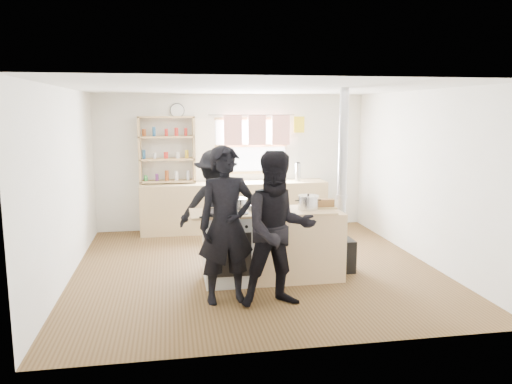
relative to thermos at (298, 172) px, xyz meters
The scene contains 14 objects.
ground 2.74m from the thermos, 118.23° to the right, with size 5.00×5.00×0.01m, color brown.
back_counter 1.34m from the thermos, behind, with size 3.40×0.55×0.90m, color tan.
shelving_unit 2.44m from the thermos, behind, with size 1.00×0.28×1.20m.
thermos is the anchor object (origin of this frame).
cooking_island 3.02m from the thermos, 110.71° to the right, with size 1.97×0.64×0.93m.
skillet_greens 3.43m from the thermos, 120.57° to the right, with size 0.46×0.46×0.05m.
roast_tray 2.98m from the thermos, 113.27° to the right, with size 0.38×0.29×0.07m.
stockpot_stove 3.05m from the thermos, 119.04° to the right, with size 0.21×0.21×0.17m.
stockpot_counter 2.86m from the thermos, 101.85° to the right, with size 0.28×0.28×0.21m.
bread_board 2.77m from the thermos, 96.99° to the right, with size 0.29×0.22×0.12m.
flue_heater 2.61m from the thermos, 91.18° to the right, with size 0.35×0.35×2.50m.
person_near_left 3.84m from the thermos, 116.75° to the right, with size 0.66×0.44×1.82m, color black.
person_near_right 3.82m from the thermos, 107.73° to the right, with size 0.86×0.67×1.77m, color black.
person_far 2.58m from the thermos, 131.68° to the right, with size 1.07×0.61×1.65m, color black.
Camera 1 is at (-1.15, -6.74, 2.21)m, focal length 35.00 mm.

